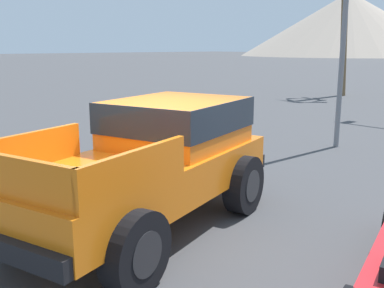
% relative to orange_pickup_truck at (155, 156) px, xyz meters
% --- Properties ---
extents(ground_plane, '(320.00, 320.00, 0.00)m').
position_rel_orange_pickup_truck_xyz_m(ground_plane, '(0.05, -0.11, -1.10)').
color(ground_plane, '#424244').
extents(orange_pickup_truck, '(3.39, 5.35, 1.92)m').
position_rel_orange_pickup_truck_xyz_m(orange_pickup_truck, '(0.00, 0.00, 0.00)').
color(orange_pickup_truck, orange).
rests_on(orange_pickup_truck, ground_plane).
extents(palm_tree_tall, '(2.86, 2.71, 6.80)m').
position_rel_orange_pickup_truck_xyz_m(palm_tree_tall, '(-7.95, 19.29, 4.02)').
color(palm_tree_tall, brown).
rests_on(palm_tree_tall, ground_plane).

